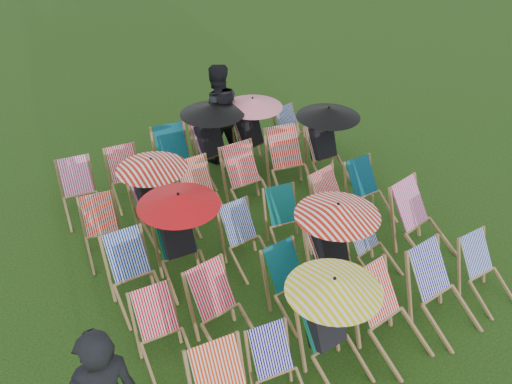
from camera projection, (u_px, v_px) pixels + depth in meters
ground at (266, 254)px, 8.44m from camera, size 100.00×100.00×0.00m
deckchair_1 at (280, 374)px, 6.11m from camera, size 0.62×0.81×0.82m
deckchair_2 at (334, 326)px, 6.34m from camera, size 1.08×1.15×1.28m
deckchair_3 at (393, 317)px, 6.70m from camera, size 0.78×1.00×1.00m
deckchair_4 at (445, 292)px, 7.05m from camera, size 0.74×0.97×0.99m
deckchair_5 at (488, 272)px, 7.47m from camera, size 0.57×0.78×0.84m
deckchair_6 at (163, 334)px, 6.56m from camera, size 0.61×0.82×0.86m
deckchair_7 at (224, 312)px, 6.80m from camera, size 0.73×0.93×0.94m
deckchair_8 at (295, 286)px, 7.23m from camera, size 0.63×0.84×0.87m
deckchair_9 at (338, 248)px, 7.45m from camera, size 1.11×1.21×1.32m
deckchair_10 at (374, 247)px, 7.91m from camera, size 0.69×0.86×0.83m
deckchair_11 at (424, 222)px, 8.24m from camera, size 0.85×1.05×1.02m
deckchair_12 at (135, 276)px, 7.34m from camera, size 0.63×0.87×0.93m
deckchair_13 at (181, 237)px, 7.64m from camera, size 1.11×1.17×1.32m
deckchair_14 at (247, 239)px, 8.04m from camera, size 0.61×0.82×0.86m
deckchair_15 at (287, 222)px, 8.42m from camera, size 0.67×0.85×0.83m
deckchair_16 at (338, 204)px, 8.73m from camera, size 0.74×0.92×0.89m
deckchair_17 at (371, 193)px, 9.02m from camera, size 0.60×0.83×0.88m
deckchair_18 at (103, 232)px, 8.19m from camera, size 0.68×0.86×0.85m
deckchair_19 at (155, 196)px, 8.53m from camera, size 1.05×1.13×1.25m
deckchair_20 at (203, 195)px, 8.92m from camera, size 0.62×0.87×0.94m
deckchair_21 at (249, 181)px, 9.20m from camera, size 0.66×0.92×0.99m
deckchair_22 at (291, 164)px, 9.62m from camera, size 0.84×1.05×1.03m
deckchair_23 at (328, 143)px, 9.89m from camera, size 1.10×1.15×1.31m
deckchair_24 at (80, 192)px, 9.03m from camera, size 0.69×0.88×0.88m
deckchair_25 at (128, 178)px, 9.40m from camera, size 0.64×0.84×0.86m
deckchair_26 at (176, 161)px, 9.73m from camera, size 0.79×1.00×1.00m
deckchair_27 at (214, 140)px, 9.95m from camera, size 1.12×1.18×1.32m
deckchair_28 at (254, 131)px, 10.28m from camera, size 1.07×1.17×1.27m
deckchair_29 at (295, 132)px, 10.80m from camera, size 0.64×0.83×0.83m
person_rear at (217, 114)px, 10.30m from camera, size 1.05×0.90×1.86m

